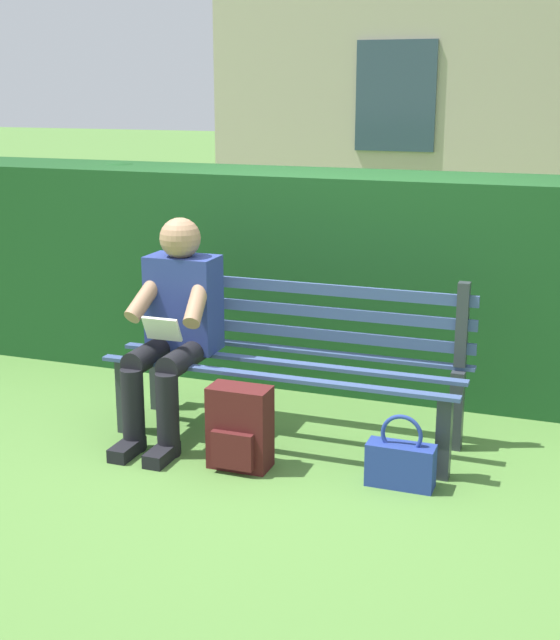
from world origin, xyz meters
TOP-DOWN VIEW (x-y plane):
  - ground at (0.00, 0.00)m, footprint 60.00×60.00m
  - park_bench at (0.00, -0.09)m, footprint 1.90×0.54m
  - person_seated at (0.60, 0.10)m, footprint 0.44×0.73m
  - hedge_backdrop at (0.15, -1.10)m, footprint 5.81×0.78m
  - backpack at (0.10, 0.41)m, footprint 0.30×0.24m
  - handbag at (-0.70, 0.35)m, footprint 0.32×0.12m

SIDE VIEW (x-z plane):
  - ground at x=0.00m, z-range 0.00..0.00m
  - handbag at x=-0.70m, z-range -0.06..0.30m
  - backpack at x=0.10m, z-range -0.01..0.41m
  - park_bench at x=0.00m, z-range 0.01..0.90m
  - person_seated at x=0.60m, z-range 0.03..1.21m
  - hedge_backdrop at x=0.15m, z-range -0.03..1.42m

